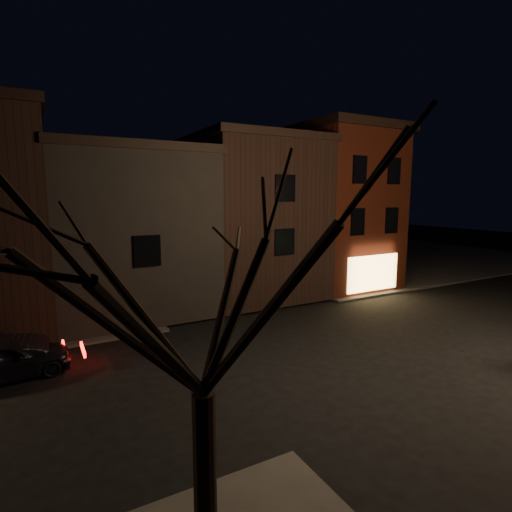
# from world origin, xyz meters

# --- Properties ---
(ground) EXTENTS (120.00, 120.00, 0.00)m
(ground) POSITION_xyz_m (0.00, 0.00, 0.00)
(ground) COLOR black
(ground) RESTS_ON ground
(sidewalk_far_right) EXTENTS (30.00, 30.00, 0.12)m
(sidewalk_far_right) POSITION_xyz_m (20.00, 20.00, 0.06)
(sidewalk_far_right) COLOR #2D2B28
(sidewalk_far_right) RESTS_ON ground
(corner_building) EXTENTS (6.50, 8.50, 10.50)m
(corner_building) POSITION_xyz_m (8.00, 9.47, 5.40)
(corner_building) COLOR #4F1B0E
(corner_building) RESTS_ON ground
(row_building_a) EXTENTS (7.30, 10.30, 9.40)m
(row_building_a) POSITION_xyz_m (1.50, 10.50, 4.83)
(row_building_a) COLOR black
(row_building_a) RESTS_ON ground
(row_building_b) EXTENTS (7.80, 10.30, 8.40)m
(row_building_b) POSITION_xyz_m (-5.75, 10.50, 4.33)
(row_building_b) COLOR black
(row_building_b) RESTS_ON ground
(bare_tree_left) EXTENTS (5.60, 5.60, 7.50)m
(bare_tree_left) POSITION_xyz_m (-8.00, -7.00, 5.43)
(bare_tree_left) COLOR black
(bare_tree_left) RESTS_ON sidewalk_near_left
(parked_car_a) EXTENTS (4.33, 2.16, 1.42)m
(parked_car_a) POSITION_xyz_m (-11.29, 2.97, 0.71)
(parked_car_a) COLOR black
(parked_car_a) RESTS_ON ground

